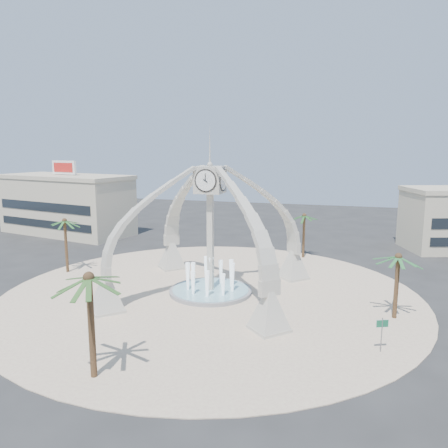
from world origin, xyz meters
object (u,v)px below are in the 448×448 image
(clock_tower, at_px, (210,228))
(palm_south, at_px, (89,279))
(fountain, at_px, (211,290))
(palm_west, at_px, (65,222))
(street_sign, at_px, (382,328))
(palm_east, at_px, (398,257))
(palm_north, at_px, (304,216))

(clock_tower, bearing_deg, palm_south, -96.85)
(fountain, height_order, palm_west, palm_west)
(palm_south, xyz_separation_m, street_sign, (17.21, 8.50, -4.51))
(palm_east, bearing_deg, palm_north, 117.61)
(clock_tower, bearing_deg, palm_east, -5.71)
(palm_west, height_order, palm_south, palm_south)
(palm_south, bearing_deg, palm_east, 39.36)
(palm_north, bearing_deg, palm_east, -62.39)
(fountain, xyz_separation_m, street_sign, (15.17, -8.47, 1.52))
(fountain, bearing_deg, palm_north, 66.78)
(fountain, distance_m, street_sign, 17.44)
(clock_tower, distance_m, palm_south, 17.09)
(clock_tower, relative_size, street_sign, 7.10)
(palm_west, bearing_deg, palm_south, -50.59)
(clock_tower, xyz_separation_m, palm_north, (7.10, 16.54, -1.08))
(palm_east, relative_size, palm_north, 0.97)
(fountain, bearing_deg, palm_south, -96.85)
(palm_east, distance_m, palm_north, 20.54)
(fountain, distance_m, palm_east, 17.41)
(clock_tower, height_order, street_sign, clock_tower)
(clock_tower, distance_m, palm_east, 16.75)
(palm_east, distance_m, palm_west, 34.70)
(palm_south, bearing_deg, fountain, 83.15)
(clock_tower, relative_size, fountain, 2.24)
(street_sign, bearing_deg, palm_east, 54.40)
(palm_east, height_order, palm_west, palm_west)
(clock_tower, distance_m, palm_west, 18.01)
(fountain, relative_size, palm_west, 1.21)
(clock_tower, distance_m, street_sign, 18.00)
(palm_east, height_order, palm_south, palm_south)
(fountain, bearing_deg, palm_east, -5.71)
(palm_east, xyz_separation_m, palm_north, (-9.52, 18.20, 0.20))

